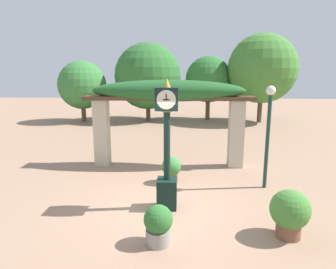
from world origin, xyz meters
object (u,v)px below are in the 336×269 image
potted_plant_near_right (171,168)px  lamp_post (269,123)px  pedestal_clock (167,149)px  potted_plant_near_left (158,224)px  potted_plant_far_left (290,212)px

potted_plant_near_right → lamp_post: size_ratio=0.27×
pedestal_clock → potted_plant_near_left: 1.84m
pedestal_clock → potted_plant_near_left: size_ratio=3.97×
pedestal_clock → potted_plant_near_right: size_ratio=3.92×
potted_plant_far_left → lamp_post: 2.85m
pedestal_clock → lamp_post: (2.61, 1.38, 0.36)m
potted_plant_near_left → potted_plant_near_right: 3.13m
potted_plant_near_left → potted_plant_near_right: size_ratio=0.99×
potted_plant_near_left → pedestal_clock: bearing=87.0°
potted_plant_far_left → lamp_post: bearing=85.0°
potted_plant_far_left → potted_plant_near_right: bearing=130.2°
pedestal_clock → potted_plant_far_left: bearing=-26.1°
pedestal_clock → lamp_post: 2.98m
potted_plant_far_left → pedestal_clock: bearing=153.9°
pedestal_clock → potted_plant_far_left: (2.39, -1.17, -0.91)m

